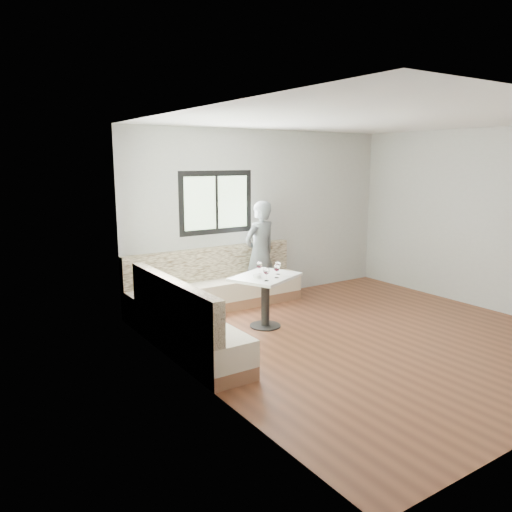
{
  "coord_description": "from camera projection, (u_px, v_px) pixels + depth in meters",
  "views": [
    {
      "loc": [
        -4.72,
        -4.41,
        2.32
      ],
      "look_at": [
        -0.99,
        1.22,
        1.01
      ],
      "focal_mm": 35.0,
      "sensor_mm": 36.0,
      "label": 1
    }
  ],
  "objects": [
    {
      "name": "room",
      "position": [
        365.0,
        232.0,
        6.37
      ],
      "size": [
        5.01,
        5.01,
        2.81
      ],
      "color": "brown",
      "rests_on": "ground"
    },
    {
      "name": "banquette",
      "position": [
        205.0,
        303.0,
        7.02
      ],
      "size": [
        2.9,
        2.8,
        0.95
      ],
      "color": "brown",
      "rests_on": "ground"
    },
    {
      "name": "table",
      "position": [
        265.0,
        288.0,
        6.94
      ],
      "size": [
        1.1,
        1.0,
        0.74
      ],
      "rotation": [
        0.0,
        0.0,
        0.42
      ],
      "color": "black",
      "rests_on": "ground"
    },
    {
      "name": "person",
      "position": [
        260.0,
        253.0,
        8.04
      ],
      "size": [
        0.67,
        0.51,
        1.67
      ],
      "primitive_type": "imported",
      "rotation": [
        0.0,
        0.0,
        3.33
      ],
      "color": "#585E61",
      "rests_on": "ground"
    },
    {
      "name": "olive_ramekin",
      "position": [
        257.0,
        276.0,
        6.77
      ],
      "size": [
        0.11,
        0.11,
        0.04
      ],
      "color": "white",
      "rests_on": "table"
    },
    {
      "name": "wine_glass_a",
      "position": [
        266.0,
        271.0,
        6.57
      ],
      "size": [
        0.08,
        0.08,
        0.19
      ],
      "color": "white",
      "rests_on": "table"
    },
    {
      "name": "wine_glass_b",
      "position": [
        277.0,
        268.0,
        6.75
      ],
      "size": [
        0.08,
        0.08,
        0.19
      ],
      "color": "white",
      "rests_on": "table"
    },
    {
      "name": "wine_glass_c",
      "position": [
        278.0,
        265.0,
        6.95
      ],
      "size": [
        0.08,
        0.08,
        0.19
      ],
      "color": "white",
      "rests_on": "table"
    },
    {
      "name": "wine_glass_d",
      "position": [
        259.0,
        265.0,
        6.94
      ],
      "size": [
        0.08,
        0.08,
        0.19
      ],
      "color": "white",
      "rests_on": "table"
    }
  ]
}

